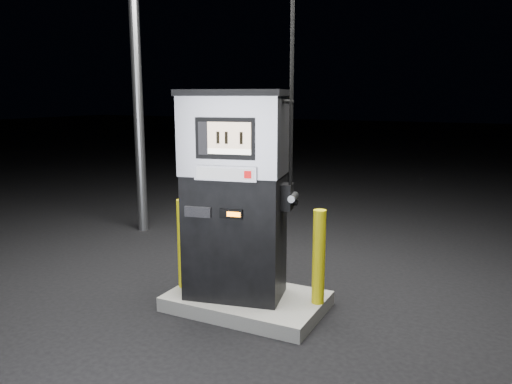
% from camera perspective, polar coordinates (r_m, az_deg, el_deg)
% --- Properties ---
extents(ground, '(80.00, 80.00, 0.00)m').
position_cam_1_polar(ground, '(5.44, -1.05, -13.09)').
color(ground, black).
rests_on(ground, ground).
extents(pump_island, '(1.60, 1.00, 0.15)m').
position_cam_1_polar(pump_island, '(5.40, -1.05, -12.36)').
color(pump_island, slate).
rests_on(pump_island, ground).
extents(fuel_dispenser, '(1.22, 0.83, 4.40)m').
position_cam_1_polar(fuel_dispenser, '(5.05, -2.42, -0.17)').
color(fuel_dispenser, black).
rests_on(fuel_dispenser, pump_island).
extents(bollard_left, '(0.15, 0.15, 0.98)m').
position_cam_1_polar(bollard_left, '(5.49, -8.29, -5.86)').
color(bollard_left, '#CDC00B').
rests_on(bollard_left, pump_island).
extents(bollard_right, '(0.16, 0.16, 0.96)m').
position_cam_1_polar(bollard_right, '(5.05, 7.19, -7.39)').
color(bollard_right, '#CDC00B').
rests_on(bollard_right, pump_island).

